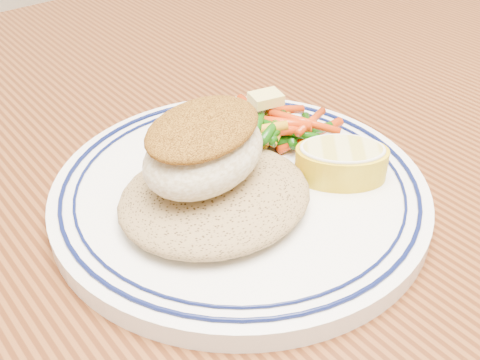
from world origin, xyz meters
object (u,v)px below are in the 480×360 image
plate (240,192)px  fish_fillet (204,147)px  vegetable_pile (265,129)px  lemon_wedge (341,161)px  rice_pilaf (215,193)px  dining_table (219,271)px

plate → fish_fillet: bearing=176.8°
vegetable_pile → lemon_wedge: size_ratio=1.34×
lemon_wedge → rice_pilaf: bearing=163.8°
plate → lemon_wedge: (0.06, -0.04, 0.02)m
dining_table → rice_pilaf: size_ratio=11.27×
dining_table → vegetable_pile: 0.13m
dining_table → lemon_wedge: bearing=-49.4°
plate → lemon_wedge: bearing=-29.7°
rice_pilaf → fish_fillet: size_ratio=1.20×
dining_table → fish_fillet: (-0.03, -0.03, 0.15)m
fish_fillet → plate: bearing=-3.2°
vegetable_pile → dining_table: bearing=177.7°
dining_table → fish_fillet: bearing=-135.2°
lemon_wedge → dining_table: bearing=130.6°
rice_pilaf → vegetable_pile: bearing=27.9°
rice_pilaf → lemon_wedge: bearing=-16.2°
dining_table → fish_fillet: 0.16m
dining_table → fish_fillet: size_ratio=13.48×
plate → rice_pilaf: size_ratio=2.00×
vegetable_pile → lemon_wedge: bearing=-78.3°
fish_fillet → lemon_wedge: (0.09, -0.04, -0.03)m
fish_fillet → rice_pilaf: bearing=-90.4°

